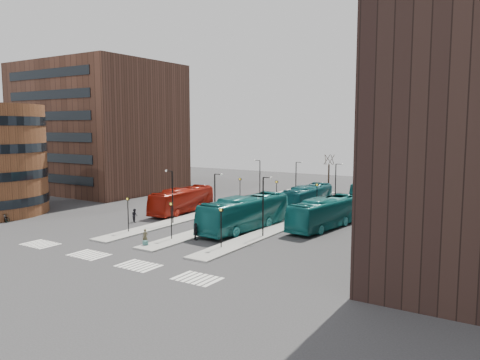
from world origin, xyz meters
The scene contains 21 objects.
ground centered at (0.00, 0.00, 0.00)m, with size 160.00×160.00×0.00m, color #2A2A2D.
island_left centered at (-4.00, 30.00, 0.07)m, with size 2.50×45.00×0.15m, color gray.
island_mid centered at (2.00, 30.00, 0.07)m, with size 2.50×45.00×0.15m, color gray.
island_right centered at (8.00, 30.00, 0.07)m, with size 2.50×45.00×0.15m, color gray.
suitcase centered at (1.19, 8.75, 0.28)m, with size 0.45×0.36×0.56m, color navy.
red_bus centered at (-7.25, 24.33, 1.61)m, with size 2.71×11.59×3.23m, color maroon.
teal_bus_a centered at (5.18, 19.98, 1.84)m, with size 3.10×13.24×3.69m, color #136061.
teal_bus_b centered at (5.82, 34.91, 1.66)m, with size 2.78×11.90×3.31m, color #13565F.
teal_bus_c centered at (12.25, 25.50, 1.69)m, with size 2.83×12.11×3.37m, color #156A6B.
teal_bus_d centered at (12.10, 46.32, 1.74)m, with size 2.92×12.50×3.48m, color #125B5E.
traveller centered at (0.56, 9.38, 0.75)m, with size 0.55×0.36×1.50m, color brown.
commuter_a centered at (-7.91, 16.40, 0.81)m, with size 0.78×0.61×1.61m, color black.
commuter_b centered at (3.60, 13.28, 0.86)m, with size 1.01×0.42×1.72m, color black.
commuter_c centered at (1.69, 18.26, 0.92)m, with size 1.19×0.68×1.84m, color black.
bicycle_mid centered at (-21.00, 7.96, 0.53)m, with size 0.50×1.78×1.07m, color gray.
bicycle_far centered at (-21.00, 7.98, 0.48)m, with size 0.64×1.84×0.96m, color gray.
crosswalk_stripes centered at (1.75, 4.00, 0.01)m, with size 22.35×2.40×0.01m.
office_block centered at (-34.00, 33.98, 11.00)m, with size 25.00×20.12×22.00m.
sign_poles centered at (1.60, 23.00, 2.41)m, with size 12.45×22.12×3.65m.
lamp_posts centered at (2.64, 28.00, 3.58)m, with size 14.04×20.24×6.12m.
bare_trees centered at (2.67, 62.67, 2.72)m, with size 10.97×8.14×5.90m.
Camera 1 is at (31.81, -22.63, 11.23)m, focal length 35.00 mm.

